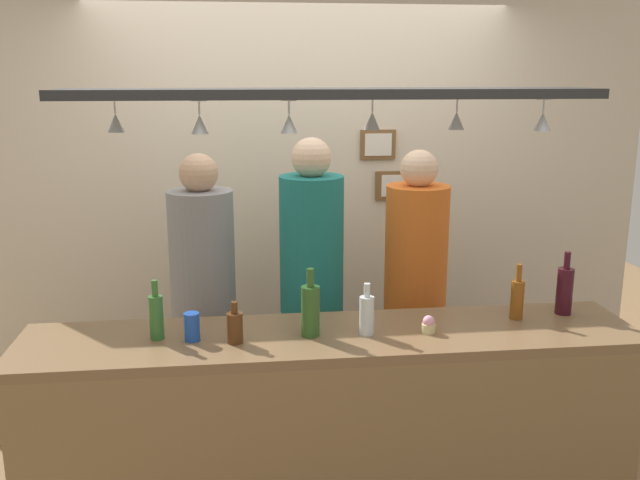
{
  "coord_description": "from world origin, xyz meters",
  "views": [
    {
      "loc": [
        -0.39,
        -3.14,
        2.09
      ],
      "look_at": [
        0.0,
        0.1,
        1.31
      ],
      "focal_mm": 38.58,
      "sensor_mm": 36.0,
      "label": 1
    }
  ],
  "objects_px": {
    "person_middle_teal_shirt": "(312,269)",
    "bottle_wine_dark_red": "(565,290)",
    "person_left_grey_shirt": "(203,282)",
    "bottle_champagne_green": "(310,309)",
    "bottle_beer_brown_stubby": "(235,327)",
    "cupcake": "(429,325)",
    "picture_frame_upper_small": "(378,145)",
    "drink_can": "(192,327)",
    "bottle_beer_green_import": "(156,316)",
    "picture_frame_lower_pair": "(399,185)",
    "bottle_soda_clear": "(367,314)",
    "person_right_orange_shirt": "(416,274)",
    "bottle_beer_amber_tall": "(517,298)"
  },
  "relations": [
    {
      "from": "bottle_soda_clear",
      "to": "person_right_orange_shirt",
      "type": "bearing_deg",
      "value": 61.4
    },
    {
      "from": "bottle_beer_brown_stubby",
      "to": "bottle_champagne_green",
      "type": "bearing_deg",
      "value": 7.73
    },
    {
      "from": "bottle_beer_green_import",
      "to": "picture_frame_upper_small",
      "type": "xyz_separation_m",
      "value": [
        1.23,
        1.38,
        0.57
      ]
    },
    {
      "from": "bottle_beer_brown_stubby",
      "to": "picture_frame_lower_pair",
      "type": "distance_m",
      "value": 1.83
    },
    {
      "from": "bottle_wine_dark_red",
      "to": "picture_frame_lower_pair",
      "type": "distance_m",
      "value": 1.41
    },
    {
      "from": "bottle_soda_clear",
      "to": "picture_frame_upper_small",
      "type": "height_order",
      "value": "picture_frame_upper_small"
    },
    {
      "from": "person_right_orange_shirt",
      "to": "bottle_soda_clear",
      "type": "height_order",
      "value": "person_right_orange_shirt"
    },
    {
      "from": "person_middle_teal_shirt",
      "to": "bottle_beer_green_import",
      "type": "relative_size",
      "value": 6.85
    },
    {
      "from": "bottle_soda_clear",
      "to": "person_middle_teal_shirt",
      "type": "bearing_deg",
      "value": 101.69
    },
    {
      "from": "person_right_orange_shirt",
      "to": "bottle_champagne_green",
      "type": "relative_size",
      "value": 5.7
    },
    {
      "from": "cupcake",
      "to": "picture_frame_lower_pair",
      "type": "bearing_deg",
      "value": 82.24
    },
    {
      "from": "person_left_grey_shirt",
      "to": "bottle_champagne_green",
      "type": "distance_m",
      "value": 0.9
    },
    {
      "from": "picture_frame_lower_pair",
      "to": "bottle_beer_amber_tall",
      "type": "bearing_deg",
      "value": -79.21
    },
    {
      "from": "drink_can",
      "to": "picture_frame_lower_pair",
      "type": "height_order",
      "value": "picture_frame_lower_pair"
    },
    {
      "from": "person_middle_teal_shirt",
      "to": "bottle_wine_dark_red",
      "type": "distance_m",
      "value": 1.28
    },
    {
      "from": "person_right_orange_shirt",
      "to": "picture_frame_lower_pair",
      "type": "distance_m",
      "value": 0.78
    },
    {
      "from": "bottle_champagne_green",
      "to": "bottle_beer_amber_tall",
      "type": "relative_size",
      "value": 1.15
    },
    {
      "from": "person_left_grey_shirt",
      "to": "bottle_soda_clear",
      "type": "bearing_deg",
      "value": -46.02
    },
    {
      "from": "person_middle_teal_shirt",
      "to": "drink_can",
      "type": "relative_size",
      "value": 14.59
    },
    {
      "from": "picture_frame_upper_small",
      "to": "person_middle_teal_shirt",
      "type": "bearing_deg",
      "value": -125.7
    },
    {
      "from": "bottle_beer_brown_stubby",
      "to": "cupcake",
      "type": "relative_size",
      "value": 2.31
    },
    {
      "from": "bottle_soda_clear",
      "to": "bottle_wine_dark_red",
      "type": "relative_size",
      "value": 0.77
    },
    {
      "from": "person_middle_teal_shirt",
      "to": "bottle_champagne_green",
      "type": "relative_size",
      "value": 5.93
    },
    {
      "from": "person_right_orange_shirt",
      "to": "bottle_wine_dark_red",
      "type": "xyz_separation_m",
      "value": [
        0.55,
        -0.61,
        0.08
      ]
    },
    {
      "from": "bottle_beer_green_import",
      "to": "picture_frame_lower_pair",
      "type": "bearing_deg",
      "value": 45.36
    },
    {
      "from": "person_middle_teal_shirt",
      "to": "bottle_wine_dark_red",
      "type": "xyz_separation_m",
      "value": [
        1.13,
        -0.61,
        0.04
      ]
    },
    {
      "from": "bottle_wine_dark_red",
      "to": "cupcake",
      "type": "bearing_deg",
      "value": -166.67
    },
    {
      "from": "bottle_beer_amber_tall",
      "to": "bottle_champagne_green",
      "type": "bearing_deg",
      "value": -174.2
    },
    {
      "from": "bottle_soda_clear",
      "to": "bottle_beer_brown_stubby",
      "type": "relative_size",
      "value": 1.28
    },
    {
      "from": "person_middle_teal_shirt",
      "to": "bottle_beer_amber_tall",
      "type": "relative_size",
      "value": 6.85
    },
    {
      "from": "person_right_orange_shirt",
      "to": "bottle_champagne_green",
      "type": "bearing_deg",
      "value": -131.4
    },
    {
      "from": "person_left_grey_shirt",
      "to": "bottle_soda_clear",
      "type": "distance_m",
      "value": 1.06
    },
    {
      "from": "picture_frame_lower_pair",
      "to": "drink_can",
      "type": "bearing_deg",
      "value": -130.55
    },
    {
      "from": "person_left_grey_shirt",
      "to": "bottle_champagne_green",
      "type": "bearing_deg",
      "value": -56.56
    },
    {
      "from": "person_right_orange_shirt",
      "to": "bottle_beer_brown_stubby",
      "type": "distance_m",
      "value": 1.26
    },
    {
      "from": "person_right_orange_shirt",
      "to": "cupcake",
      "type": "xyz_separation_m",
      "value": [
        -0.14,
        -0.77,
        -0.0
      ]
    },
    {
      "from": "bottle_champagne_green",
      "to": "picture_frame_lower_pair",
      "type": "xyz_separation_m",
      "value": [
        0.71,
        1.42,
        0.3
      ]
    },
    {
      "from": "person_right_orange_shirt",
      "to": "bottle_champagne_green",
      "type": "height_order",
      "value": "person_right_orange_shirt"
    },
    {
      "from": "bottle_beer_green_import",
      "to": "bottle_beer_amber_tall",
      "type": "distance_m",
      "value": 1.62
    },
    {
      "from": "bottle_beer_amber_tall",
      "to": "picture_frame_lower_pair",
      "type": "height_order",
      "value": "picture_frame_lower_pair"
    },
    {
      "from": "person_right_orange_shirt",
      "to": "picture_frame_lower_pair",
      "type": "height_order",
      "value": "person_right_orange_shirt"
    },
    {
      "from": "person_middle_teal_shirt",
      "to": "bottle_soda_clear",
      "type": "xyz_separation_m",
      "value": [
        0.16,
        -0.76,
        0.01
      ]
    },
    {
      "from": "bottle_beer_brown_stubby",
      "to": "cupcake",
      "type": "distance_m",
      "value": 0.84
    },
    {
      "from": "bottle_beer_brown_stubby",
      "to": "picture_frame_upper_small",
      "type": "distance_m",
      "value": 1.82
    },
    {
      "from": "person_middle_teal_shirt",
      "to": "person_right_orange_shirt",
      "type": "xyz_separation_m",
      "value": [
        0.57,
        0.0,
        -0.05
      ]
    },
    {
      "from": "cupcake",
      "to": "picture_frame_upper_small",
      "type": "height_order",
      "value": "picture_frame_upper_small"
    },
    {
      "from": "bottle_beer_brown_stubby",
      "to": "person_left_grey_shirt",
      "type": "bearing_deg",
      "value": 102.04
    },
    {
      "from": "bottle_beer_brown_stubby",
      "to": "bottle_beer_amber_tall",
      "type": "relative_size",
      "value": 0.69
    },
    {
      "from": "bottle_wine_dark_red",
      "to": "picture_frame_lower_pair",
      "type": "relative_size",
      "value": 1.0
    },
    {
      "from": "bottle_champagne_green",
      "to": "bottle_beer_amber_tall",
      "type": "height_order",
      "value": "bottle_champagne_green"
    }
  ]
}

